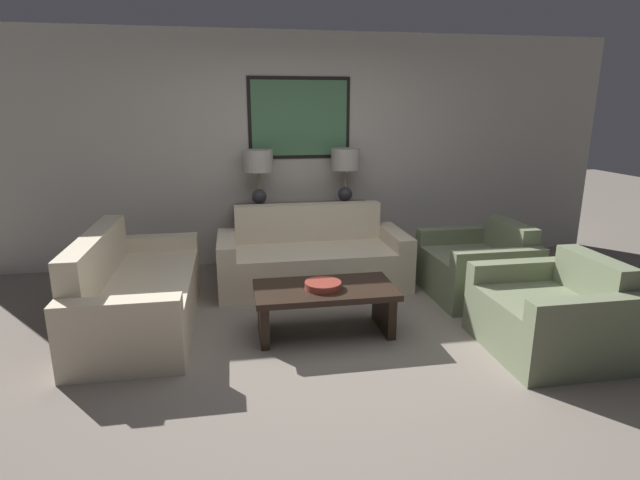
{
  "coord_description": "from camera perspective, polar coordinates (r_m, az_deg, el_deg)",
  "views": [
    {
      "loc": [
        -0.78,
        -3.43,
        1.82
      ],
      "look_at": [
        -0.03,
        0.9,
        0.65
      ],
      "focal_mm": 28.0,
      "sensor_mm": 36.0,
      "label": 1
    }
  ],
  "objects": [
    {
      "name": "console_table",
      "position": [
        5.87,
        -1.95,
        0.56
      ],
      "size": [
        1.58,
        0.38,
        0.73
      ],
      "color": "brown",
      "rests_on": "ground_plane"
    },
    {
      "name": "table_lamp_left",
      "position": [
        5.68,
        -7.08,
        8.28
      ],
      "size": [
        0.34,
        0.34,
        0.64
      ],
      "color": "#333338",
      "rests_on": "console_table"
    },
    {
      "name": "ground_plane",
      "position": [
        3.97,
        2.66,
        -12.45
      ],
      "size": [
        20.0,
        20.0,
        0.0
      ],
      "primitive_type": "plane",
      "color": "slate"
    },
    {
      "name": "coffee_table",
      "position": [
        4.12,
        0.55,
        -6.8
      ],
      "size": [
        1.15,
        0.6,
        0.41
      ],
      "color": "black",
      "rests_on": "ground_plane"
    },
    {
      "name": "back_wall",
      "position": [
        5.97,
        -2.4,
        10.21
      ],
      "size": [
        7.59,
        0.12,
        2.65
      ],
      "color": "beige",
      "rests_on": "ground_plane"
    },
    {
      "name": "decorative_bowl",
      "position": [
        4.04,
        0.34,
        -5.18
      ],
      "size": [
        0.3,
        0.3,
        0.06
      ],
      "color": "#93382D",
      "rests_on": "coffee_table"
    },
    {
      "name": "couch_by_back_wall",
      "position": [
        5.24,
        -0.88,
        -2.23
      ],
      "size": [
        1.94,
        0.85,
        0.81
      ],
      "color": "beige",
      "rests_on": "ground_plane"
    },
    {
      "name": "couch_by_side",
      "position": [
        4.58,
        -20.25,
        -5.74
      ],
      "size": [
        0.85,
        1.94,
        0.81
      ],
      "color": "beige",
      "rests_on": "ground_plane"
    },
    {
      "name": "armchair_near_camera",
      "position": [
        4.24,
        24.88,
        -7.97
      ],
      "size": [
        0.88,
        0.99,
        0.74
      ],
      "color": "#707A5B",
      "rests_on": "ground_plane"
    },
    {
      "name": "armchair_near_back_wall",
      "position": [
        5.18,
        17.57,
        -3.18
      ],
      "size": [
        0.88,
        0.99,
        0.74
      ],
      "color": "#707A5B",
      "rests_on": "ground_plane"
    },
    {
      "name": "table_lamp_right",
      "position": [
        5.81,
        2.93,
        8.53
      ],
      "size": [
        0.34,
        0.34,
        0.64
      ],
      "color": "#333338",
      "rests_on": "console_table"
    }
  ]
}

